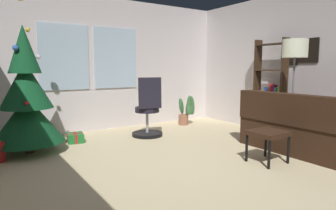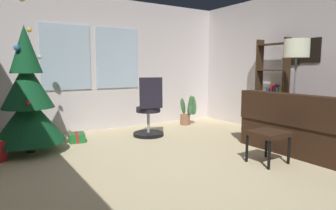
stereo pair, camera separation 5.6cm
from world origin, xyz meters
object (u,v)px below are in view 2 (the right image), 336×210
at_px(footstool, 268,136).
at_px(bookshelf, 272,93).
at_px(couch, 328,134).
at_px(floor_lamp, 296,55).
at_px(gift_box_green, 77,137).
at_px(office_chair, 149,113).
at_px(potted_plant, 188,111).
at_px(holiday_tree, 28,101).

distance_m(footstool, bookshelf, 1.88).
bearing_deg(couch, floor_lamp, 87.87).
distance_m(gift_box_green, bookshelf, 3.61).
bearing_deg(office_chair, bookshelf, -27.09).
relative_size(gift_box_green, bookshelf, 0.20).
height_order(gift_box_green, floor_lamp, floor_lamp).
xyz_separation_m(footstool, floor_lamp, (1.00, 0.33, 1.07)).
bearing_deg(potted_plant, gift_box_green, -176.33).
xyz_separation_m(bookshelf, floor_lamp, (-0.46, -0.77, 0.66)).
relative_size(holiday_tree, potted_plant, 3.41).
bearing_deg(holiday_tree, couch, -34.90).
bearing_deg(couch, footstool, 166.09).
distance_m(office_chair, potted_plant, 1.34).
bearing_deg(couch, office_chair, 123.15).
distance_m(office_chair, bookshelf, 2.32).
height_order(holiday_tree, floor_lamp, holiday_tree).
distance_m(office_chair, floor_lamp, 2.61).
bearing_deg(bookshelf, holiday_tree, 164.45).
bearing_deg(floor_lamp, gift_box_green, 142.57).
bearing_deg(floor_lamp, office_chair, 131.10).
bearing_deg(potted_plant, office_chair, -158.46).
height_order(office_chair, potted_plant, office_chair).
distance_m(couch, floor_lamp, 1.26).
relative_size(holiday_tree, gift_box_green, 6.43).
relative_size(footstool, holiday_tree, 0.20).
bearing_deg(potted_plant, bookshelf, -62.57).
bearing_deg(floor_lamp, potted_plant, 98.36).
relative_size(gift_box_green, floor_lamp, 0.21).
relative_size(footstool, gift_box_green, 1.27).
height_order(couch, footstool, couch).
bearing_deg(footstool, couch, -13.91).
xyz_separation_m(footstool, bookshelf, (1.46, 1.11, 0.41)).
distance_m(bookshelf, potted_plant, 1.79).
bearing_deg(office_chair, footstool, -74.86).
xyz_separation_m(gift_box_green, office_chair, (1.22, -0.33, 0.35)).
bearing_deg(bookshelf, couch, -109.58).
xyz_separation_m(couch, office_chair, (-1.56, 2.39, 0.12)).
xyz_separation_m(gift_box_green, potted_plant, (2.47, 0.16, 0.24)).
xyz_separation_m(couch, floor_lamp, (0.02, 0.58, 1.12)).
height_order(footstool, holiday_tree, holiday_tree).
xyz_separation_m(office_chair, floor_lamp, (1.58, -1.82, 1.01)).
distance_m(footstool, potted_plant, 2.72).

